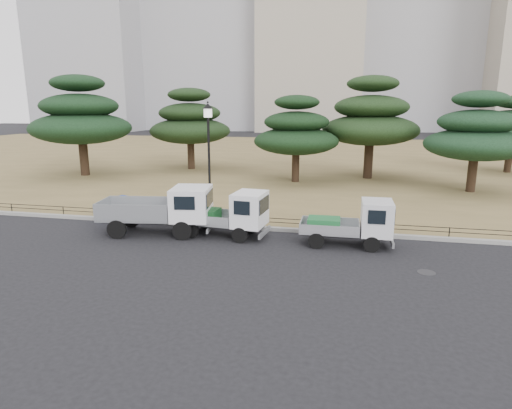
% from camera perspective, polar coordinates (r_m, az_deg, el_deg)
% --- Properties ---
extents(ground, '(220.00, 220.00, 0.00)m').
position_cam_1_polar(ground, '(16.80, -1.44, -5.82)').
color(ground, black).
extents(lawn, '(120.00, 56.00, 0.15)m').
position_cam_1_polar(lawn, '(46.52, 7.47, 6.23)').
color(lawn, olive).
rests_on(lawn, ground).
extents(curb, '(120.00, 0.25, 0.16)m').
position_cam_1_polar(curb, '(19.19, 0.38, -3.16)').
color(curb, gray).
rests_on(curb, ground).
extents(truck_large, '(4.93, 2.51, 2.06)m').
position_cam_1_polar(truck_large, '(18.81, -12.33, -0.46)').
color(truck_large, black).
rests_on(truck_large, ground).
extents(truck_kei_front, '(3.83, 1.92, 1.96)m').
position_cam_1_polar(truck_kei_front, '(18.06, -3.57, -1.28)').
color(truck_kei_front, black).
rests_on(truck_kei_front, ground).
extents(truck_kei_rear, '(3.54, 1.56, 1.85)m').
position_cam_1_polar(truck_kei_rear, '(17.27, 12.85, -2.43)').
color(truck_kei_rear, black).
rests_on(truck_kei_rear, ground).
extents(street_lamp, '(0.48, 0.48, 5.39)m').
position_cam_1_polar(street_lamp, '(19.42, -6.33, 8.10)').
color(street_lamp, black).
rests_on(street_lamp, lawn).
extents(pipe_fence, '(38.00, 0.04, 0.40)m').
position_cam_1_polar(pipe_fence, '(19.24, 0.47, -2.01)').
color(pipe_fence, black).
rests_on(pipe_fence, lawn).
extents(tarp_pile, '(1.78, 1.56, 0.99)m').
position_cam_1_polar(tarp_pile, '(22.07, -17.74, -0.41)').
color(tarp_pile, '#1639AE').
rests_on(tarp_pile, lawn).
extents(manhole, '(0.60, 0.60, 0.01)m').
position_cam_1_polar(manhole, '(15.49, 21.77, -8.41)').
color(manhole, '#2D2D30').
rests_on(manhole, ground).
extents(pine_west_far, '(7.53, 7.53, 7.61)m').
position_cam_1_polar(pine_west_far, '(35.87, -22.36, 10.60)').
color(pine_west_far, black).
rests_on(pine_west_far, lawn).
extents(pine_west_near, '(6.79, 6.79, 6.79)m').
position_cam_1_polar(pine_west_near, '(37.22, -8.80, 10.72)').
color(pine_west_near, black).
rests_on(pine_west_near, lawn).
extents(pine_center_left, '(5.95, 5.95, 6.04)m').
position_cam_1_polar(pine_center_left, '(30.44, 5.39, 9.55)').
color(pine_center_left, black).
rests_on(pine_center_left, lawn).
extents(pine_center_right, '(7.03, 7.03, 7.46)m').
position_cam_1_polar(pine_center_right, '(32.92, 15.05, 10.87)').
color(pine_center_right, black).
rests_on(pine_center_right, lawn).
extents(pine_east_near, '(6.16, 6.16, 6.22)m').
position_cam_1_polar(pine_east_near, '(29.84, 27.33, 8.31)').
color(pine_east_near, black).
rests_on(pine_east_near, lawn).
extents(tower_center_left, '(22.00, 20.00, 55.00)m').
position_cam_1_polar(tower_center_left, '(103.24, 7.72, 25.16)').
color(tower_center_left, '#AAA08C').
rests_on(tower_center_left, ground).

